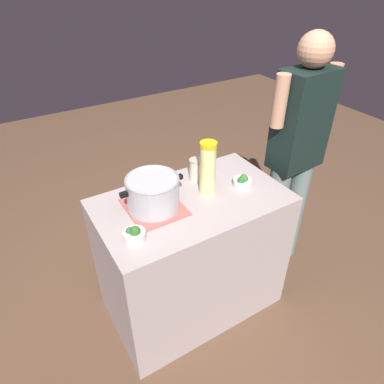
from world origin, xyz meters
name	(u,v)px	position (x,y,z in m)	size (l,w,h in m)	color
ground_plane	(192,300)	(0.00, 0.00, 0.00)	(8.00, 8.00, 0.00)	brown
counter_slab	(192,256)	(0.00, 0.00, 0.43)	(1.06, 0.62, 0.87)	#AB9B99
dish_cloth	(154,207)	(-0.21, 0.04, 0.87)	(0.28, 0.32, 0.01)	#BD5C56
cooking_pot	(153,192)	(-0.21, 0.04, 0.97)	(0.35, 0.28, 0.18)	#B7B7BC
lemonade_pitcher	(208,169)	(0.11, 0.01, 1.03)	(0.09, 0.09, 0.31)	#E5E68F
mason_jar	(196,170)	(0.13, 0.16, 0.94)	(0.08, 0.08, 0.14)	beige
broccoli_bowl_front	(134,235)	(-0.40, -0.14, 0.90)	(0.11, 0.11, 0.09)	silver
broccoli_bowl_center	(243,181)	(0.32, -0.03, 0.90)	(0.11, 0.11, 0.07)	silver
person_cook	(295,154)	(0.80, 0.03, 0.92)	(0.50, 0.22, 1.66)	slate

